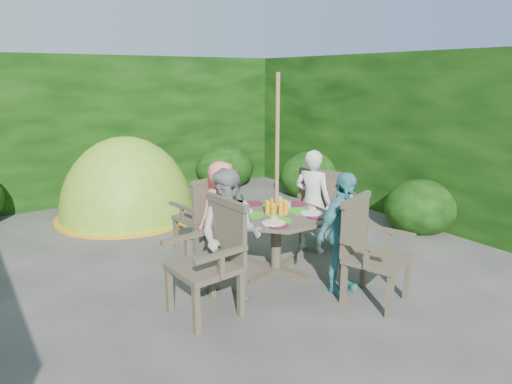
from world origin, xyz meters
TOP-DOWN VIEW (x-y plane):
  - ground at (0.00, 0.00)m, footprint 60.00×60.00m
  - hedge_enclosure at (0.00, 1.33)m, footprint 9.00×9.00m
  - patio_table at (0.73, -0.62)m, footprint 1.52×1.52m
  - parasol_pole at (0.73, -0.62)m, footprint 0.06×0.06m
  - garden_chair_right at (1.76, -0.26)m, footprint 0.70×0.74m
  - garden_chair_left at (-0.30, -1.00)m, footprint 0.60×0.66m
  - garden_chair_back at (0.35, 0.41)m, footprint 0.63×0.58m
  - garden_chair_front at (1.08, -1.65)m, footprint 0.73×0.69m
  - child_right at (1.48, -0.36)m, footprint 0.48×0.56m
  - child_left at (-0.03, -0.88)m, footprint 0.79×0.81m
  - child_back at (0.46, 0.14)m, footprint 0.63×0.47m
  - child_front at (0.99, -1.38)m, footprint 0.77×0.40m
  - dome_tent at (0.06, 2.39)m, footprint 2.56×2.56m

SIDE VIEW (x-z plane):
  - ground at x=0.00m, z-range 0.00..0.00m
  - dome_tent at x=0.06m, z-range -1.26..1.26m
  - garden_chair_back at x=0.35m, z-range 0.03..0.96m
  - garden_chair_right at x=1.76m, z-range 0.03..1.02m
  - garden_chair_front at x=1.08m, z-range 0.03..1.03m
  - garden_chair_left at x=-0.30m, z-range 0.03..1.07m
  - patio_table at x=0.73m, z-range 0.17..1.00m
  - child_back at x=0.46m, z-range 0.00..1.19m
  - child_front at x=0.99m, z-range 0.00..1.26m
  - child_right at x=1.48m, z-range 0.00..1.30m
  - child_left at x=-0.03m, z-range 0.00..1.32m
  - parasol_pole at x=0.73m, z-range 0.00..2.20m
  - hedge_enclosure at x=0.00m, z-range 0.00..2.50m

